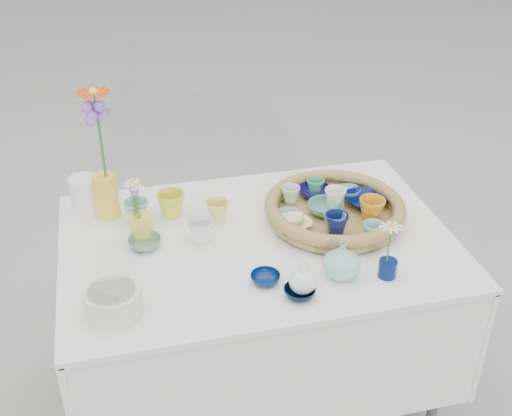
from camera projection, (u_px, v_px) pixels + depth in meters
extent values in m
plane|color=#9F9F98|center=(257.00, 402.00, 2.48)|extent=(80.00, 80.00, 0.00)
imported|color=navy|center=(315.00, 192.00, 2.28)|extent=(0.13, 0.13, 0.03)
imported|color=#000D41|center=(364.00, 200.00, 2.23)|extent=(0.15, 0.15, 0.03)
imported|color=orange|center=(372.00, 210.00, 2.13)|extent=(0.11, 0.11, 0.08)
imported|color=#499074|center=(325.00, 208.00, 2.18)|extent=(0.16, 0.16, 0.04)
imported|color=#568555|center=(334.00, 223.00, 2.07)|extent=(0.09, 0.09, 0.07)
imported|color=#90BFA9|center=(289.00, 218.00, 2.13)|extent=(0.11, 0.11, 0.03)
imported|color=silver|center=(290.00, 195.00, 2.23)|extent=(0.08, 0.08, 0.06)
imported|color=white|center=(335.00, 198.00, 2.20)|extent=(0.10, 0.10, 0.07)
imported|color=#92C9EC|center=(349.00, 192.00, 2.29)|extent=(0.10, 0.10, 0.03)
imported|color=#0B1657|center=(336.00, 224.00, 2.06)|extent=(0.09, 0.09, 0.07)
imported|color=#FFE190|center=(294.00, 224.00, 2.10)|extent=(0.14, 0.14, 0.03)
imported|color=#77BFBA|center=(373.00, 232.00, 2.03)|extent=(0.08, 0.08, 0.06)
imported|color=#3D9D67|center=(315.00, 187.00, 2.28)|extent=(0.09, 0.09, 0.06)
imported|color=gold|center=(171.00, 204.00, 2.18)|extent=(0.10, 0.10, 0.09)
imported|color=#E1CA63|center=(217.00, 211.00, 2.16)|extent=(0.11, 0.11, 0.07)
imported|color=#508166|center=(145.00, 243.00, 2.04)|extent=(0.13, 0.13, 0.03)
imported|color=silver|center=(201.00, 231.00, 2.05)|extent=(0.11, 0.11, 0.08)
imported|color=#041944|center=(265.00, 278.00, 1.88)|extent=(0.10, 0.10, 0.03)
imported|color=#76BB9C|center=(137.00, 211.00, 2.16)|extent=(0.09, 0.09, 0.08)
imported|color=black|center=(300.00, 292.00, 1.83)|extent=(0.10, 0.10, 0.03)
imported|color=#81BFAE|center=(342.00, 260.00, 1.89)|extent=(0.14, 0.14, 0.12)
cylinder|color=#031445|center=(388.00, 268.00, 1.90)|extent=(0.07, 0.07, 0.06)
cylinder|color=yellow|center=(107.00, 196.00, 2.17)|extent=(0.10, 0.10, 0.15)
cylinder|color=yellow|center=(141.00, 226.00, 2.08)|extent=(0.08, 0.08, 0.08)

